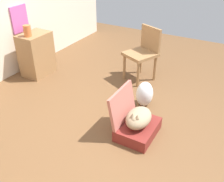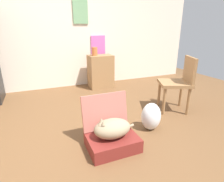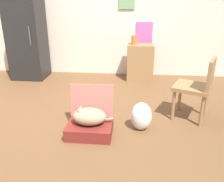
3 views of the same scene
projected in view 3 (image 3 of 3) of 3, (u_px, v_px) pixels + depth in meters
The scene contains 10 objects.
ground_plane at pixel (84, 121), 3.19m from camera, with size 7.68×7.68×0.00m, color brown.
wall_back at pixel (104, 11), 4.81m from camera, with size 6.40×0.15×2.60m.
suitcase_base at pixel (90, 129), 2.85m from camera, with size 0.54×0.41×0.15m, color maroon.
suitcase_lid at pixel (92, 101), 2.95m from camera, with size 0.54×0.41×0.04m, color #B26356.
cat at pixel (89, 116), 2.79m from camera, with size 0.49×0.28×0.23m.
plastic_bag_white at pixel (141, 116), 2.93m from camera, with size 0.26×0.23×0.36m, color silver.
refrigerator at pixel (27, 38), 4.68m from camera, with size 0.65×0.61×1.64m.
side_table at pixel (140, 62), 4.71m from camera, with size 0.51×0.37×0.71m, color olive.
vase_tall at pixel (134, 40), 4.54m from camera, with size 0.12×0.12×0.18m, color #CC6B38.
chair at pixel (198, 86), 3.08m from camera, with size 0.59×0.58×0.86m.
Camera 3 is at (0.64, -2.77, 1.55)m, focal length 37.79 mm.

